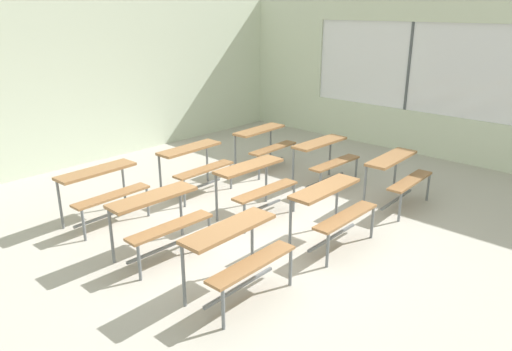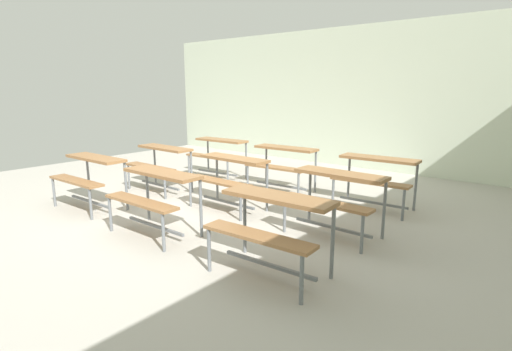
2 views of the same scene
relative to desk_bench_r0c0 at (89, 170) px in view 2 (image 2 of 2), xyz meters
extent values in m
cube|color=#ADA89E|center=(1.09, 0.81, -0.59)|extent=(10.00, 9.00, 0.05)
cube|color=beige|center=(1.09, 5.31, 0.94)|extent=(10.00, 0.12, 3.00)
cube|color=olive|center=(0.00, 0.11, 0.16)|extent=(1.11, 0.34, 0.04)
cube|color=olive|center=(0.00, -0.21, -0.12)|extent=(1.10, 0.24, 0.03)
cylinder|color=slate|center=(-0.51, 0.24, -0.20)|extent=(0.04, 0.04, 0.72)
cylinder|color=slate|center=(0.49, 0.26, -0.20)|extent=(0.04, 0.04, 0.72)
cylinder|color=slate|center=(-0.49, -0.31, -0.34)|extent=(0.04, 0.04, 0.44)
cylinder|color=slate|center=(0.51, -0.29, -0.34)|extent=(0.04, 0.04, 0.44)
cube|color=slate|center=(0.00, -0.03, -0.46)|extent=(1.00, 0.05, 0.03)
cube|color=olive|center=(1.59, 0.06, 0.16)|extent=(1.10, 0.33, 0.04)
cube|color=olive|center=(1.59, -0.26, -0.12)|extent=(1.10, 0.23, 0.03)
cylinder|color=slate|center=(1.09, 0.20, -0.20)|extent=(0.04, 0.04, 0.72)
cylinder|color=slate|center=(2.09, 0.21, -0.20)|extent=(0.04, 0.04, 0.72)
cylinder|color=slate|center=(1.10, -0.35, -0.34)|extent=(0.04, 0.04, 0.44)
cylinder|color=slate|center=(2.10, -0.34, -0.34)|extent=(0.04, 0.04, 0.44)
cube|color=slate|center=(1.59, -0.08, -0.46)|extent=(1.00, 0.04, 0.03)
cube|color=olive|center=(3.28, 0.07, 0.16)|extent=(1.11, 0.37, 0.04)
cube|color=olive|center=(3.30, -0.25, -0.12)|extent=(1.11, 0.27, 0.03)
cylinder|color=slate|center=(2.78, 0.19, -0.20)|extent=(0.04, 0.04, 0.72)
cylinder|color=slate|center=(3.77, 0.24, -0.20)|extent=(0.04, 0.04, 0.72)
cylinder|color=slate|center=(2.80, -0.36, -0.34)|extent=(0.04, 0.04, 0.44)
cylinder|color=slate|center=(3.80, -0.31, -0.34)|extent=(0.04, 0.04, 0.44)
cube|color=slate|center=(3.29, -0.07, -0.46)|extent=(1.00, 0.08, 0.03)
cube|color=olive|center=(-0.03, 1.37, 0.16)|extent=(1.10, 0.33, 0.04)
cube|color=olive|center=(-0.03, 1.05, -0.12)|extent=(1.10, 0.23, 0.03)
cylinder|color=slate|center=(-0.53, 1.52, -0.20)|extent=(0.04, 0.04, 0.72)
cylinder|color=slate|center=(0.47, 1.51, -0.20)|extent=(0.04, 0.04, 0.72)
cylinder|color=slate|center=(-0.53, 0.97, -0.34)|extent=(0.04, 0.04, 0.44)
cylinder|color=slate|center=(0.47, 0.96, -0.34)|extent=(0.04, 0.04, 0.44)
cube|color=slate|center=(-0.03, 1.23, -0.46)|extent=(1.00, 0.05, 0.03)
cube|color=olive|center=(1.58, 1.35, 0.16)|extent=(1.11, 0.34, 0.04)
cube|color=olive|center=(1.57, 1.03, -0.12)|extent=(1.10, 0.24, 0.03)
cylinder|color=slate|center=(1.08, 1.50, -0.20)|extent=(0.04, 0.04, 0.72)
cylinder|color=slate|center=(2.08, 1.48, -0.20)|extent=(0.04, 0.04, 0.72)
cylinder|color=slate|center=(1.07, 0.95, -0.34)|extent=(0.04, 0.04, 0.44)
cylinder|color=slate|center=(2.07, 0.93, -0.34)|extent=(0.04, 0.04, 0.44)
cube|color=slate|center=(1.57, 1.21, -0.46)|extent=(1.00, 0.05, 0.03)
cube|color=olive|center=(3.26, 1.35, 0.16)|extent=(1.11, 0.34, 0.04)
cube|color=olive|center=(3.25, 1.03, -0.12)|extent=(1.10, 0.24, 0.03)
cylinder|color=slate|center=(2.76, 1.50, -0.20)|extent=(0.04, 0.04, 0.72)
cylinder|color=slate|center=(3.76, 1.48, -0.20)|extent=(0.04, 0.04, 0.72)
cylinder|color=slate|center=(2.75, 0.95, -0.34)|extent=(0.04, 0.04, 0.44)
cylinder|color=slate|center=(3.75, 0.93, -0.34)|extent=(0.04, 0.04, 0.44)
cube|color=slate|center=(3.26, 1.21, -0.46)|extent=(1.00, 0.05, 0.03)
cube|color=olive|center=(0.00, 2.72, 0.16)|extent=(1.11, 0.37, 0.04)
cube|color=olive|center=(0.02, 2.40, -0.12)|extent=(1.11, 0.27, 0.03)
cylinder|color=slate|center=(-0.50, 2.83, -0.20)|extent=(0.04, 0.04, 0.72)
cylinder|color=slate|center=(0.50, 2.88, -0.20)|extent=(0.04, 0.04, 0.72)
cylinder|color=slate|center=(-0.48, 2.29, -0.34)|extent=(0.04, 0.04, 0.44)
cylinder|color=slate|center=(0.52, 2.33, -0.34)|extent=(0.04, 0.04, 0.44)
cube|color=slate|center=(0.01, 2.58, -0.46)|extent=(1.00, 0.08, 0.03)
cube|color=olive|center=(1.58, 2.65, 0.16)|extent=(1.11, 0.37, 0.04)
cube|color=olive|center=(1.59, 2.33, -0.12)|extent=(1.11, 0.27, 0.03)
cylinder|color=slate|center=(1.07, 2.77, -0.20)|extent=(0.04, 0.04, 0.72)
cylinder|color=slate|center=(2.07, 2.81, -0.20)|extent=(0.04, 0.04, 0.72)
cylinder|color=slate|center=(1.09, 2.22, -0.34)|extent=(0.04, 0.04, 0.44)
cylinder|color=slate|center=(2.09, 2.26, -0.34)|extent=(0.04, 0.04, 0.44)
cube|color=slate|center=(1.58, 2.51, -0.46)|extent=(1.00, 0.08, 0.03)
cube|color=olive|center=(3.20, 2.65, 0.16)|extent=(1.11, 0.37, 0.04)
cube|color=olive|center=(3.22, 2.33, -0.12)|extent=(1.11, 0.27, 0.03)
cylinder|color=slate|center=(2.69, 2.77, -0.20)|extent=(0.04, 0.04, 0.72)
cylinder|color=slate|center=(3.69, 2.82, -0.20)|extent=(0.04, 0.04, 0.72)
cylinder|color=slate|center=(2.72, 2.22, -0.34)|extent=(0.04, 0.04, 0.44)
cylinder|color=slate|center=(3.72, 2.27, -0.34)|extent=(0.04, 0.04, 0.44)
cube|color=slate|center=(3.21, 2.51, -0.46)|extent=(1.00, 0.08, 0.03)
camera|label=1|loc=(-3.03, -3.10, 2.28)|focal=33.84mm
camera|label=2|loc=(5.33, -2.77, 1.14)|focal=27.59mm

